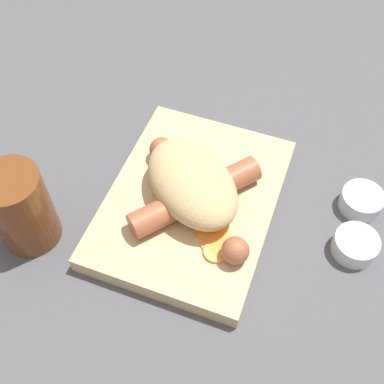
{
  "coord_description": "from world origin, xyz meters",
  "views": [
    {
      "loc": [
        0.31,
        0.12,
        0.5
      ],
      "look_at": [
        0.0,
        0.0,
        0.03
      ],
      "focal_mm": 45.0,
      "sensor_mm": 36.0,
      "label": 1
    }
  ],
  "objects_px": {
    "condiment_cup_near": "(355,246)",
    "drink_glass": "(21,209)",
    "bread_roll": "(195,186)",
    "food_tray": "(192,202)",
    "sausage": "(196,196)",
    "condiment_cup_far": "(361,202)"
  },
  "relations": [
    {
      "from": "condiment_cup_near",
      "to": "drink_glass",
      "type": "relative_size",
      "value": 0.48
    },
    {
      "from": "bread_roll",
      "to": "condiment_cup_near",
      "type": "distance_m",
      "value": 0.2
    },
    {
      "from": "food_tray",
      "to": "sausage",
      "type": "xyz_separation_m",
      "value": [
        0.01,
        0.01,
        0.03
      ]
    },
    {
      "from": "sausage",
      "to": "condiment_cup_far",
      "type": "xyz_separation_m",
      "value": [
        -0.08,
        0.19,
        -0.03
      ]
    },
    {
      "from": "condiment_cup_far",
      "to": "sausage",
      "type": "bearing_deg",
      "value": -66.23
    },
    {
      "from": "bread_roll",
      "to": "drink_glass",
      "type": "height_order",
      "value": "drink_glass"
    },
    {
      "from": "condiment_cup_far",
      "to": "bread_roll",
      "type": "bearing_deg",
      "value": -67.95
    },
    {
      "from": "condiment_cup_far",
      "to": "drink_glass",
      "type": "xyz_separation_m",
      "value": [
        0.18,
        -0.36,
        0.04
      ]
    },
    {
      "from": "drink_glass",
      "to": "bread_roll",
      "type": "bearing_deg",
      "value": 119.95
    },
    {
      "from": "condiment_cup_near",
      "to": "drink_glass",
      "type": "height_order",
      "value": "drink_glass"
    },
    {
      "from": "condiment_cup_far",
      "to": "drink_glass",
      "type": "relative_size",
      "value": 0.48
    },
    {
      "from": "condiment_cup_near",
      "to": "condiment_cup_far",
      "type": "xyz_separation_m",
      "value": [
        -0.07,
        -0.0,
        0.0
      ]
    },
    {
      "from": "bread_roll",
      "to": "sausage",
      "type": "xyz_separation_m",
      "value": [
        0.01,
        0.0,
        -0.01
      ]
    },
    {
      "from": "food_tray",
      "to": "condiment_cup_near",
      "type": "relative_size",
      "value": 4.96
    },
    {
      "from": "bread_roll",
      "to": "condiment_cup_far",
      "type": "height_order",
      "value": "bread_roll"
    },
    {
      "from": "condiment_cup_near",
      "to": "condiment_cup_far",
      "type": "height_order",
      "value": "same"
    },
    {
      "from": "bread_roll",
      "to": "sausage",
      "type": "distance_m",
      "value": 0.01
    },
    {
      "from": "bread_roll",
      "to": "condiment_cup_far",
      "type": "distance_m",
      "value": 0.21
    },
    {
      "from": "food_tray",
      "to": "condiment_cup_near",
      "type": "bearing_deg",
      "value": 92.67
    },
    {
      "from": "sausage",
      "to": "drink_glass",
      "type": "height_order",
      "value": "drink_glass"
    },
    {
      "from": "food_tray",
      "to": "condiment_cup_far",
      "type": "relative_size",
      "value": 4.96
    },
    {
      "from": "food_tray",
      "to": "bread_roll",
      "type": "relative_size",
      "value": 1.57
    }
  ]
}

